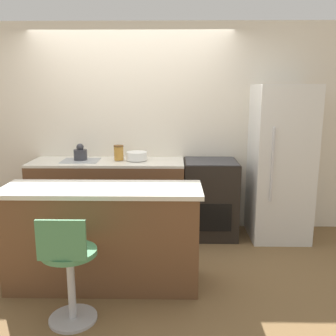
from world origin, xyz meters
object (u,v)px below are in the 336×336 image
(mixing_bowl, at_px, (137,156))
(refrigerator, at_px, (280,163))
(stool_chair, at_px, (69,271))
(oven_range, at_px, (210,198))
(kettle, at_px, (80,153))

(mixing_bowl, bearing_deg, refrigerator, -2.11)
(stool_chair, bearing_deg, refrigerator, 41.01)
(oven_range, xyz_separation_m, refrigerator, (0.83, -0.03, 0.45))
(oven_range, height_order, stool_chair, oven_range)
(oven_range, relative_size, refrigerator, 0.51)
(refrigerator, height_order, stool_chair, refrigerator)
(refrigerator, bearing_deg, stool_chair, -138.99)
(refrigerator, height_order, mixing_bowl, refrigerator)
(oven_range, xyz_separation_m, kettle, (-1.59, 0.03, 0.55))
(refrigerator, relative_size, mixing_bowl, 7.31)
(stool_chair, distance_m, mixing_bowl, 1.98)
(stool_chair, xyz_separation_m, kettle, (-0.35, 1.86, 0.59))
(oven_range, bearing_deg, mixing_bowl, 177.94)
(kettle, relative_size, mixing_bowl, 0.80)
(refrigerator, xyz_separation_m, mixing_bowl, (-1.73, 0.06, 0.07))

